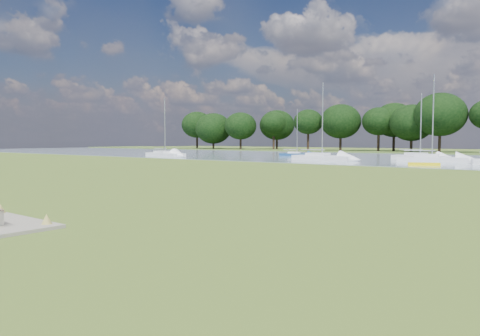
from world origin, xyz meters
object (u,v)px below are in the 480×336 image
Objects in this scene: sailboat_3 at (165,153)px; sailboat_4 at (420,156)px; kayak at (424,164)px; sailboat_8 at (321,156)px; sailboat_1 at (431,157)px; sailboat_2 at (297,154)px.

sailboat_3 is 34.23m from sailboat_4.
sailboat_4 reaches higher than kayak.
kayak is 14.03m from sailboat_8.
kayak is at bearing -18.11° from sailboat_8.
kayak is at bearing -89.74° from sailboat_1.
sailboat_1 is at bearing -47.20° from sailboat_4.
sailboat_4 is 11.68m from sailboat_8.
kayak is 0.42× the size of sailboat_2.
sailboat_8 is at bearing -173.90° from sailboat_1.
sailboat_8 is (23.18, 3.96, 0.04)m from sailboat_3.
kayak is 25.81m from sailboat_2.
sailboat_1 reaches higher than sailboat_3.
sailboat_4 is 0.86× the size of sailboat_8.
sailboat_2 reaches higher than kayak.
sailboat_4 is (32.35, 11.18, 0.04)m from sailboat_3.
sailboat_1 is at bearing 22.25° from sailboat_3.
kayak is 0.31× the size of sailboat_8.
sailboat_4 is at bearing 112.42° from sailboat_1.
sailboat_8 is at bearing 19.41° from sailboat_3.
sailboat_3 is 1.07× the size of sailboat_4.
sailboat_3 is (-36.49, 0.46, 0.33)m from kayak.
sailboat_2 is at bearing 154.38° from sailboat_1.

